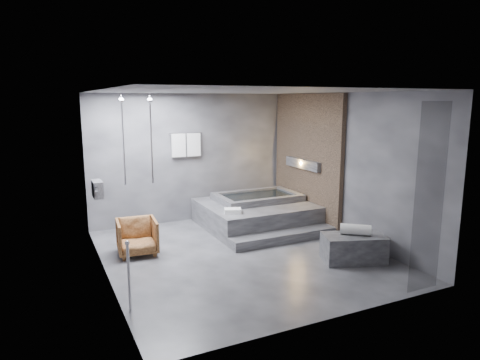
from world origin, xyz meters
TOP-DOWN VIEW (x-y plane):
  - room at (0.40, 0.24)m, footprint 5.00×5.04m
  - tub_deck at (1.05, 1.45)m, footprint 2.20×2.00m
  - tub_step at (1.05, 0.27)m, footprint 2.20×0.36m
  - concrete_bench at (1.57, -1.09)m, footprint 1.13×0.86m
  - driftwood_chair at (-1.62, 0.81)m, footprint 0.73×0.74m
  - rolled_towel at (1.60, -1.08)m, footprint 0.50×0.46m
  - deck_towel at (0.27, 0.91)m, footprint 0.38×0.33m

SIDE VIEW (x-z plane):
  - tub_step at x=1.05m, z-range 0.00..0.18m
  - concrete_bench at x=1.57m, z-range 0.00..0.45m
  - tub_deck at x=1.05m, z-range 0.00..0.50m
  - driftwood_chair at x=-1.62m, z-range 0.00..0.62m
  - rolled_towel at x=1.60m, z-range 0.45..0.63m
  - deck_towel at x=0.27m, z-range 0.50..0.58m
  - room at x=0.40m, z-range 0.32..3.14m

